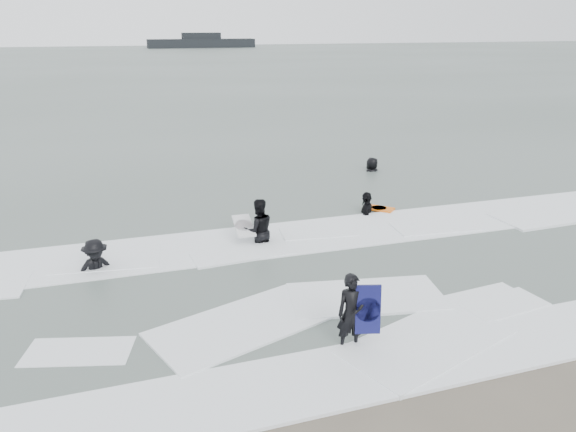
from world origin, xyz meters
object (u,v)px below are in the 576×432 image
object	(u,v)px
surfer_wading	(259,244)
surfer_right_far	(372,172)
vessel_horizon	(202,42)
surfer_right_near	(366,214)
surfer_breaker	(97,273)
surfer_centre	(350,348)

from	to	relation	value
surfer_wading	surfer_right_far	world-z (taller)	surfer_wading
vessel_horizon	surfer_right_near	bearing A→B (deg)	-96.91
surfer_breaker	surfer_right_far	bearing A→B (deg)	15.13
surfer_breaker	vessel_horizon	xyz separation A→B (m)	(24.70, 136.47, 1.37)
surfer_wading	surfer_right_far	bearing A→B (deg)	-137.80
surfer_centre	surfer_right_near	distance (m)	8.17
surfer_right_far	surfer_right_near	bearing A→B (deg)	42.24
surfer_right_far	vessel_horizon	world-z (taller)	vessel_horizon
surfer_centre	surfer_breaker	world-z (taller)	surfer_breaker
surfer_right_far	vessel_horizon	xyz separation A→B (m)	(13.71, 129.34, 1.37)
surfer_wading	surfer_right_near	size ratio (longest dim) A/B	0.99
surfer_breaker	surfer_centre	bearing A→B (deg)	-65.21
surfer_breaker	surfer_right_near	world-z (taller)	surfer_right_near
surfer_right_near	surfer_breaker	bearing A→B (deg)	-45.10
vessel_horizon	surfer_centre	bearing A→B (deg)	-98.05
surfer_breaker	surfer_right_near	distance (m)	8.70
surfer_centre	vessel_horizon	size ratio (longest dim) A/B	0.06
surfer_right_near	vessel_horizon	xyz separation A→B (m)	(16.28, 134.30, 1.37)
surfer_wading	surfer_right_near	world-z (taller)	surfer_right_near
surfer_wading	surfer_right_near	xyz separation A→B (m)	(4.04, 1.49, 0.00)
surfer_wading	surfer_breaker	world-z (taller)	surfer_wading
surfer_wading	vessel_horizon	size ratio (longest dim) A/B	0.07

